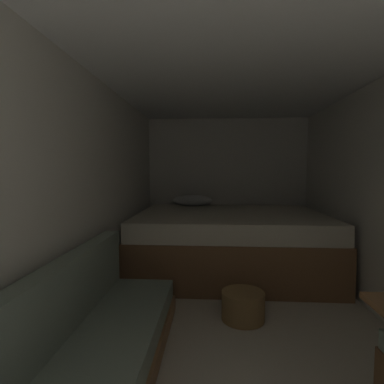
% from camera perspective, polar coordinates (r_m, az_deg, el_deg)
% --- Properties ---
extents(ground_plane, '(6.95, 6.95, 0.00)m').
position_cam_1_polar(ground_plane, '(2.54, 9.10, -25.46)').
color(ground_plane, beige).
extents(wall_back, '(2.48, 0.05, 2.03)m').
position_cam_1_polar(wall_back, '(4.71, 6.46, 1.19)').
color(wall_back, silver).
rests_on(wall_back, ground).
extents(wall_left, '(0.05, 4.95, 2.03)m').
position_cam_1_polar(wall_left, '(2.43, -20.45, -1.80)').
color(wall_left, silver).
rests_on(wall_left, ground).
extents(ceiling_slab, '(2.48, 4.95, 0.05)m').
position_cam_1_polar(ceiling_slab, '(2.35, 9.73, 23.94)').
color(ceiling_slab, white).
rests_on(ceiling_slab, wall_left).
extents(bed, '(2.26, 1.74, 0.89)m').
position_cam_1_polar(bed, '(3.87, 6.96, -9.15)').
color(bed, brown).
rests_on(bed, ground).
extents(sofa_left, '(0.62, 2.38, 0.71)m').
position_cam_1_polar(sofa_left, '(1.93, -20.77, -28.56)').
color(sofa_left, '#9E7247').
rests_on(sofa_left, ground).
extents(wicker_basket, '(0.36, 0.36, 0.24)m').
position_cam_1_polar(wicker_basket, '(2.76, 9.50, -20.18)').
color(wicker_basket, olive).
rests_on(wicker_basket, ground).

